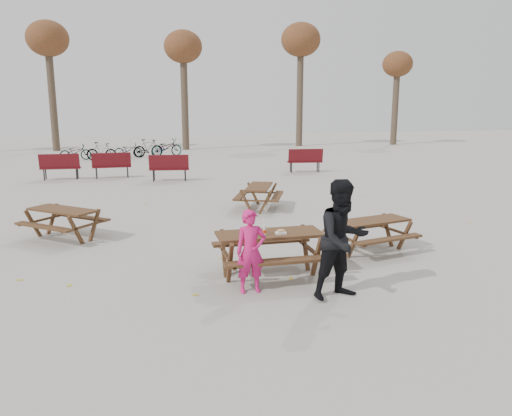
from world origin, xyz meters
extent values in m
plane|color=gray|center=(0.00, 0.00, 0.00)|extent=(80.00, 80.00, 0.00)
cube|color=#3B2515|center=(0.00, 0.00, 0.75)|extent=(1.80, 0.70, 0.05)
cube|color=#3B2515|center=(0.00, -0.60, 0.45)|extent=(1.80, 0.25, 0.05)
cube|color=#3B2515|center=(0.00, 0.60, 0.45)|extent=(1.80, 0.25, 0.05)
cylinder|color=#3B2515|center=(-0.75, -0.30, 0.36)|extent=(0.08, 0.08, 0.73)
cylinder|color=#3B2515|center=(-0.75, 0.30, 0.36)|extent=(0.08, 0.08, 0.73)
cylinder|color=#3B2515|center=(0.75, -0.30, 0.36)|extent=(0.08, 0.08, 0.73)
cylinder|color=#3B2515|center=(0.75, 0.30, 0.36)|extent=(0.08, 0.08, 0.73)
cube|color=white|center=(0.16, -0.14, 0.79)|extent=(0.18, 0.11, 0.03)
ellipsoid|color=tan|center=(0.16, -0.14, 0.83)|extent=(0.14, 0.06, 0.05)
cylinder|color=silver|center=(-0.12, -0.11, 0.85)|extent=(0.06, 0.06, 0.15)
cylinder|color=red|center=(-0.12, -0.11, 0.83)|extent=(0.07, 0.07, 0.05)
cylinder|color=white|center=(-0.12, -0.11, 0.94)|extent=(0.03, 0.03, 0.02)
imported|color=#C91966|center=(-0.48, -0.65, 0.67)|extent=(0.49, 0.33, 1.33)
imported|color=black|center=(0.82, -1.19, 0.92)|extent=(1.03, 0.88, 1.84)
imported|color=black|center=(-5.25, 19.70, 0.42)|extent=(1.69, 1.02, 0.84)
imported|color=black|center=(-3.90, 19.22, 0.48)|extent=(1.64, 0.82, 0.95)
imported|color=black|center=(-2.56, 20.59, 0.40)|extent=(1.53, 0.59, 0.80)
imported|color=black|center=(-1.48, 20.36, 0.50)|extent=(1.72, 0.92, 0.99)
imported|color=black|center=(-0.49, 20.51, 0.50)|extent=(1.99, 1.39, 0.99)
cylinder|color=#382B21|center=(-7.00, 25.50, 3.15)|extent=(0.44, 0.44, 6.30)
ellipsoid|color=brown|center=(-7.00, 25.50, 6.75)|extent=(2.52, 2.52, 2.14)
cylinder|color=#382B21|center=(1.00, 24.50, 2.97)|extent=(0.44, 0.44, 5.95)
ellipsoid|color=brown|center=(1.00, 24.50, 6.38)|extent=(2.38, 2.38, 2.02)
cylinder|color=#382B21|center=(9.00, 25.50, 3.32)|extent=(0.44, 0.44, 6.65)
ellipsoid|color=brown|center=(9.00, 25.50, 7.12)|extent=(2.66, 2.66, 2.26)
cylinder|color=#382B21|center=(16.00, 25.00, 2.62)|extent=(0.44, 0.44, 5.25)
ellipsoid|color=brown|center=(16.00, 25.00, 5.62)|extent=(2.10, 2.10, 1.79)
camera|label=1|loc=(-2.16, -7.96, 2.94)|focal=35.00mm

